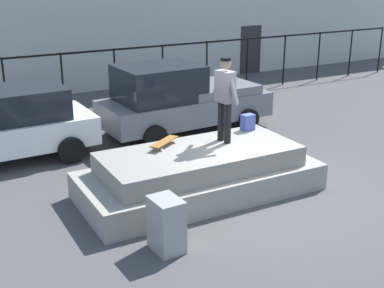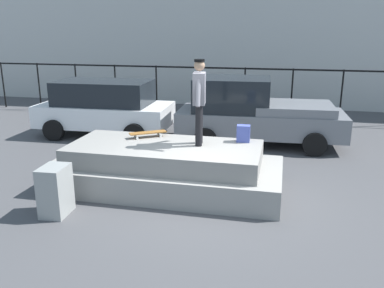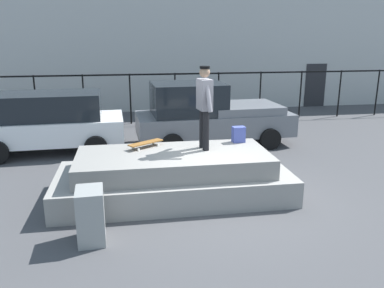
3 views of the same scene
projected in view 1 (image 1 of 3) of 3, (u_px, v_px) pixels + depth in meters
ground_plane at (250, 192)px, 10.84m from camera, size 60.00×60.00×0.00m
concrete_ledge at (200, 174)px, 10.66m from camera, size 4.88×2.17×0.95m
skateboarder at (225, 94)px, 10.64m from camera, size 0.29×0.84×1.76m
skateboard at (164, 142)px, 10.64m from camera, size 0.80×0.63×0.12m
backpack at (248, 122)px, 11.66m from camera, size 0.29×0.21×0.36m
car_white_hatchback_near at (3, 124)px, 12.31m from camera, size 4.20×2.26×1.73m
car_grey_pickup_mid at (180, 99)px, 14.42m from camera, size 4.84×2.29×1.93m
utility_box at (166, 225)px, 8.54m from camera, size 0.47×0.62×0.92m
fence_row at (115, 68)px, 16.82m from camera, size 24.06×0.06×1.91m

